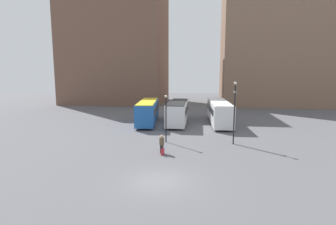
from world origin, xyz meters
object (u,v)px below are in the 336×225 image
Objects in this scene: bus_2 at (219,111)px; lamp_post_0 at (234,108)px; suitcase at (163,152)px; lamp_post_2 at (234,113)px; bus_1 at (178,112)px; lamp_post_1 at (166,114)px; bus_0 at (148,111)px; traveler at (162,142)px.

bus_2 is 11.46m from lamp_post_0.
suitcase is 8.56m from lamp_post_2.
bus_2 is at bearing -82.45° from bus_1.
lamp_post_1 is at bearing 178.15° from bus_1.
lamp_post_1 reaches higher than bus_0.
suitcase is (-5.73, -15.72, -1.45)m from bus_2.
suitcase is 0.16× the size of lamp_post_2.
lamp_post_0 is at bearing -47.61° from traveler.
lamp_post_2 is (6.56, 4.67, 2.90)m from suitcase.
suitcase is 5.07m from lamp_post_1.
bus_1 is at bearing 123.22° from lamp_post_2.
bus_0 is at bearing 137.41° from lamp_post_0.
traveler is at bearing 155.69° from bus_2.
lamp_post_1 is 0.91× the size of lamp_post_2.
lamp_post_1 is (-0.20, -10.56, 1.25)m from bus_1.
bus_1 is at bearing 12.28° from suitcase.
lamp_post_0 is (6.66, -10.42, 1.96)m from bus_1.
bus_2 is 7.09× the size of traveler.
lamp_post_0 is 1.16× the size of lamp_post_2.
bus_2 is 1.90× the size of lamp_post_0.
lamp_post_2 reaches higher than bus_1.
lamp_post_1 is at bearing 16.04° from suitcase.
traveler is at bearing -148.11° from lamp_post_2.
lamp_post_0 reaches higher than bus_0.
lamp_post_2 is (6.68, -10.20, 1.49)m from bus_1.
traveler is at bearing -169.38° from bus_0.
lamp_post_1 is (-0.32, 4.31, 2.65)m from suitcase.
bus_1 is at bearing 11.69° from traveler.
traveler is 0.88m from suitcase.
bus_1 is 5.98× the size of traveler.
suitcase is at bearing -169.38° from bus_0.
bus_1 reaches higher than suitcase.
bus_1 is 14.93m from suitcase.
lamp_post_2 is (6.88, 0.36, 0.25)m from lamp_post_1.
lamp_post_2 is (6.71, 4.18, 2.19)m from traveler.
suitcase is (4.41, -14.52, -1.45)m from bus_0.
bus_1 is 12.01× the size of suitcase.
bus_2 is at bearing -9.29° from traveler.
lamp_post_0 is 0.51m from lamp_post_2.
suitcase is (0.12, -14.87, -1.41)m from bus_1.
bus_1 is at bearing 95.13° from bus_2.
bus_0 is at bearing 28.72° from traveler.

